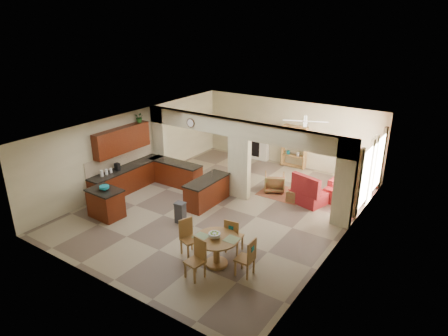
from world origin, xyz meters
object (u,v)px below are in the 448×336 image
Objects in this scene: kitchen_island at (106,203)px; sofa at (352,185)px; dining_table at (216,247)px; armchair at (274,182)px.

sofa is at bearing 47.50° from kitchen_island.
kitchen_island is 4.45m from dining_table.
sofa is at bearing -179.73° from armchair.
dining_table is 1.56× the size of armchair.
kitchen_island is 5.98m from armchair.
dining_table is (4.45, -0.18, 0.05)m from kitchen_island.
kitchen_island is 8.58m from sofa.
armchair is at bearing 100.04° from dining_table.
dining_table is 0.45× the size of sofa.
dining_table reaches higher than sofa.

